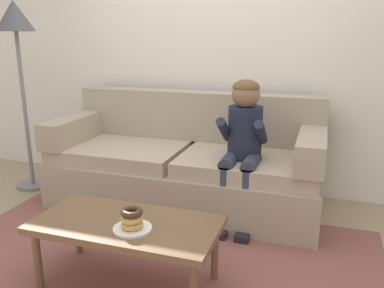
{
  "coord_description": "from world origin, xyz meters",
  "views": [
    {
      "loc": [
        0.96,
        -2.18,
        1.41
      ],
      "look_at": [
        0.09,
        0.45,
        0.65
      ],
      "focal_mm": 37.05,
      "sensor_mm": 36.0,
      "label": 1
    }
  ],
  "objects_px": {
    "couch": "(186,166)",
    "person_child": "(243,139)",
    "donut": "(132,224)",
    "toy_controller": "(85,236)",
    "floor_lamp": "(17,36)",
    "coffee_table": "(126,228)"
  },
  "relations": [
    {
      "from": "couch",
      "to": "person_child",
      "type": "distance_m",
      "value": 0.65
    },
    {
      "from": "couch",
      "to": "donut",
      "type": "height_order",
      "value": "couch"
    },
    {
      "from": "person_child",
      "to": "toy_controller",
      "type": "bearing_deg",
      "value": -147.14
    },
    {
      "from": "floor_lamp",
      "to": "couch",
      "type": "bearing_deg",
      "value": 3.84
    },
    {
      "from": "toy_controller",
      "to": "person_child",
      "type": "bearing_deg",
      "value": 62.33
    },
    {
      "from": "couch",
      "to": "coffee_table",
      "type": "bearing_deg",
      "value": -86.7
    },
    {
      "from": "toy_controller",
      "to": "couch",
      "type": "bearing_deg",
      "value": 90.36
    },
    {
      "from": "toy_controller",
      "to": "floor_lamp",
      "type": "xyz_separation_m",
      "value": [
        -1.06,
        0.75,
        1.38
      ]
    },
    {
      "from": "coffee_table",
      "to": "couch",
      "type": "bearing_deg",
      "value": 93.3
    },
    {
      "from": "coffee_table",
      "to": "floor_lamp",
      "type": "bearing_deg",
      "value": 145.12
    },
    {
      "from": "person_child",
      "to": "toy_controller",
      "type": "xyz_separation_m",
      "value": [
        -0.99,
        -0.64,
        -0.65
      ]
    },
    {
      "from": "coffee_table",
      "to": "donut",
      "type": "xyz_separation_m",
      "value": [
        0.08,
        -0.08,
        0.08
      ]
    },
    {
      "from": "coffee_table",
      "to": "person_child",
      "type": "xyz_separation_m",
      "value": [
        0.45,
        1.01,
        0.31
      ]
    },
    {
      "from": "coffee_table",
      "to": "floor_lamp",
      "type": "xyz_separation_m",
      "value": [
        -1.6,
        1.12,
        1.05
      ]
    },
    {
      "from": "person_child",
      "to": "donut",
      "type": "height_order",
      "value": "person_child"
    },
    {
      "from": "couch",
      "to": "floor_lamp",
      "type": "xyz_separation_m",
      "value": [
        -1.53,
        -0.1,
        1.07
      ]
    },
    {
      "from": "couch",
      "to": "coffee_table",
      "type": "distance_m",
      "value": 1.22
    },
    {
      "from": "couch",
      "to": "toy_controller",
      "type": "xyz_separation_m",
      "value": [
        -0.47,
        -0.85,
        -0.31
      ]
    },
    {
      "from": "donut",
      "to": "coffee_table",
      "type": "bearing_deg",
      "value": 135.6
    },
    {
      "from": "donut",
      "to": "toy_controller",
      "type": "height_order",
      "value": "donut"
    },
    {
      "from": "coffee_table",
      "to": "floor_lamp",
      "type": "relative_size",
      "value": 0.61
    },
    {
      "from": "couch",
      "to": "floor_lamp",
      "type": "height_order",
      "value": "floor_lamp"
    }
  ]
}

